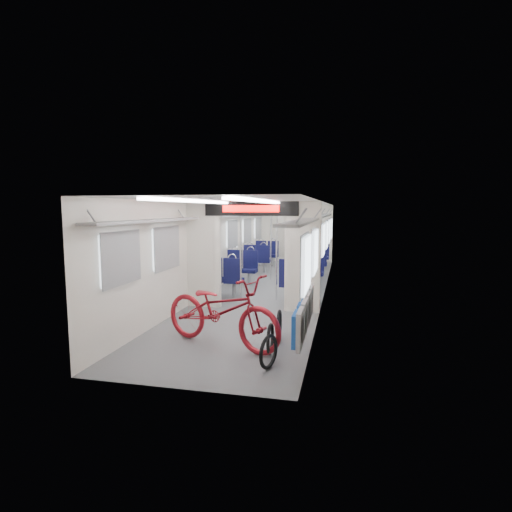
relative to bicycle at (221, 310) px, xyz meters
The scene contains 14 objects.
carriage 4.26m from the bicycle, 90.92° to the left, with size 12.00×12.02×2.31m.
bicycle is the anchor object (origin of this frame).
flip_bench 1.29m from the bicycle, ahead, with size 0.12×2.10×0.51m.
bike_hoop_a 1.22m from the bicycle, 39.79° to the right, with size 0.48×0.48×0.05m, color black.
bike_hoop_b 0.92m from the bicycle, 14.33° to the right, with size 0.47×0.47×0.05m, color black.
bike_hoop_c 1.00m from the bicycle, 24.64° to the left, with size 0.52×0.52×0.05m, color black.
seat_bay_near_left 4.39m from the bicycle, 103.19° to the left, with size 0.90×2.00×1.08m.
seat_bay_near_right 4.25m from the bicycle, 78.23° to the left, with size 0.92×2.14×1.12m.
seat_bay_far_left 8.11m from the bicycle, 97.10° to the left, with size 0.88×1.91×1.05m.
seat_bay_far_right 7.83m from the bicycle, 83.64° to the left, with size 0.93×2.15×1.12m.
stanchion_near_left 3.06m from the bicycle, 98.87° to the left, with size 0.04×0.04×2.30m, color silver.
stanchion_near_right 3.37m from the bicycle, 84.57° to the left, with size 0.04×0.04×2.30m, color silver.
stanchion_far_left 6.01m from the bicycle, 92.99° to the left, with size 0.04×0.04×2.30m, color silver.
stanchion_far_right 6.51m from the bicycle, 88.56° to the left, with size 0.05×0.05×2.30m, color silver.
Camera 1 is at (1.91, -10.25, 2.14)m, focal length 28.00 mm.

